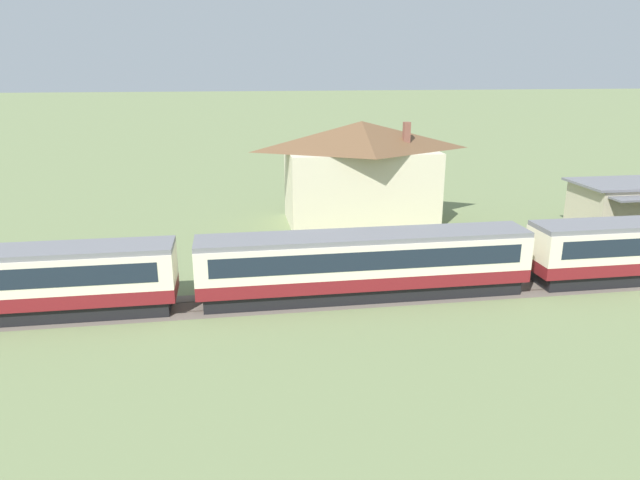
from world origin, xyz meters
name	(u,v)px	position (x,y,z in m)	size (l,w,h in m)	color
passenger_train	(369,262)	(-18.85, 1.14, 2.24)	(105.18, 3.05, 4.03)	maroon
railway_track	(363,296)	(-19.16, 1.14, 0.01)	(162.76, 3.60, 0.04)	#665B51
station_house_brown_roof	(361,171)	(-15.46, 18.46, 4.65)	(14.01, 7.70, 9.00)	beige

